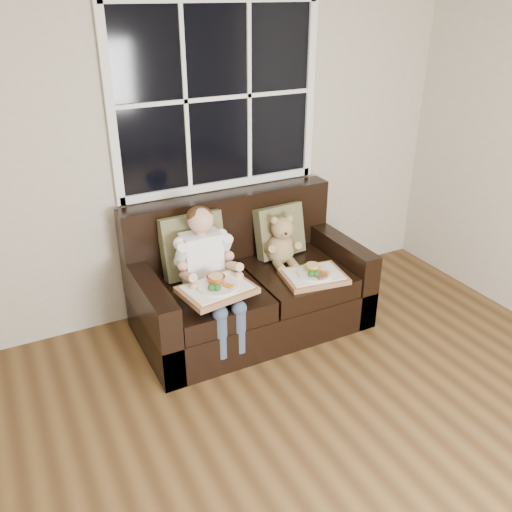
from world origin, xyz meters
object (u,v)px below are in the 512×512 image
child (208,264)px  teddy_bear (282,243)px  tray_right (314,275)px  loveseat (247,288)px  tray_left (217,288)px

child → teddy_bear: 0.68m
teddy_bear → tray_right: 0.38m
child → teddy_bear: size_ratio=2.23×
teddy_bear → tray_right: bearing=-67.4°
loveseat → tray_right: loveseat is taller
loveseat → tray_right: bearing=-40.8°
teddy_bear → tray_right: size_ratio=0.82×
tray_left → tray_right: size_ratio=1.05×
teddy_bear → loveseat: bearing=-166.4°
loveseat → tray_right: 0.53m
child → tray_right: bearing=-15.6°
loveseat → child: size_ratio=1.88×
child → tray_left: size_ratio=1.75×
loveseat → tray_right: size_ratio=3.46×
tray_right → teddy_bear: bearing=110.8°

